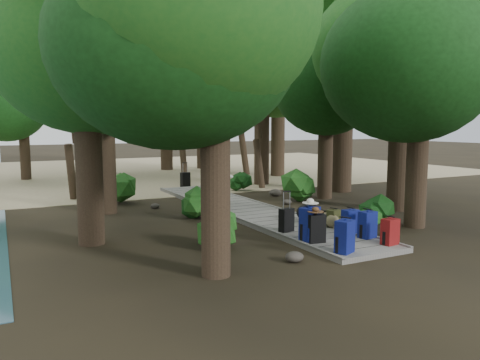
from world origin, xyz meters
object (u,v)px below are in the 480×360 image
suitcase_on_boardwalk (286,220)px  backpack_left_c (310,222)px  backpack_left_b (316,227)px  duffel_right_black (311,214)px  backpack_right_b (367,223)px  backpack_right_c (350,220)px  backpack_left_a (345,235)px  lone_suitcase_on_sand (185,180)px  backpack_right_a (390,230)px  backpack_right_d (334,217)px  sun_lounger (227,174)px  kayak (107,180)px  duffel_right_khaki (329,219)px

suitcase_on_boardwalk → backpack_left_c: bearing=-105.9°
backpack_left_b → duffel_right_black: backpack_left_b is taller
backpack_right_b → backpack_right_c: (-0.03, 0.58, -0.03)m
backpack_left_a → suitcase_on_boardwalk: bearing=66.2°
duffel_right_black → lone_suitcase_on_sand: 9.45m
backpack_right_a → lone_suitcase_on_sand: 12.27m
backpack_right_b → backpack_right_c: backpack_right_b is taller
backpack_right_d → sun_lounger: bearing=61.9°
backpack_left_a → backpack_right_a: bearing=-21.2°
sun_lounger → duffel_right_black: bearing=-90.4°
lone_suitcase_on_sand → kayak: (-2.97, 2.70, -0.16)m
backpack_left_c → duffel_right_khaki: size_ratio=1.59×
backpack_left_b → suitcase_on_boardwalk: 1.24m
backpack_left_b → backpack_right_c: (1.33, 0.36, -0.04)m
backpack_right_d → duffel_right_khaki: bearing=83.0°
backpack_left_a → kayak: (-1.93, 15.03, -0.32)m
duffel_right_black → lone_suitcase_on_sand: bearing=92.4°
backpack_right_a → duffel_right_black: bearing=85.5°
backpack_left_b → backpack_right_c: 1.38m
backpack_right_c → backpack_left_c: bearing=-175.3°
backpack_left_b → lone_suitcase_on_sand: bearing=93.1°
backpack_left_c → suitcase_on_boardwalk: bearing=62.2°
duffel_right_black → kayak: size_ratio=0.21×
suitcase_on_boardwalk → kayak: bearing=83.6°
backpack_left_c → backpack_right_c: bearing=-20.6°
backpack_left_a → suitcase_on_boardwalk: (-0.01, 2.25, -0.09)m
backpack_left_b → backpack_right_b: size_ratio=1.02×
sun_lounger → suitcase_on_boardwalk: bearing=-95.2°
backpack_right_a → lone_suitcase_on_sand: (-0.33, 12.26, -0.10)m
backpack_left_c → lone_suitcase_on_sand: size_ratio=1.34×
duffel_right_khaki → kayak: (-3.30, 12.73, -0.12)m
backpack_right_b → backpack_left_a: bearing=-157.3°
duffel_right_khaki → duffel_right_black: duffel_right_black is taller
backpack_right_c → backpack_right_d: bearing=82.3°
backpack_left_c → kayak: bearing=71.0°
backpack_right_a → backpack_right_b: 0.72m
duffel_right_black → sun_lounger: 11.45m
backpack_left_a → sun_lounger: bearing=50.1°
backpack_right_d → kayak: size_ratio=0.15×
backpack_right_a → backpack_right_c: bearing=84.7°
kayak → sun_lounger: 5.97m
kayak → backpack_left_a: bearing=-85.8°
backpack_left_a → backpack_right_b: backpack_left_a is taller
backpack_right_c → duffel_right_black: (-0.10, 1.52, -0.11)m
backpack_left_c → kayak: backpack_left_c is taller
backpack_left_b → backpack_right_c: bearing=23.3°
backpack_right_b → backpack_right_d: (0.05, 1.34, -0.10)m
backpack_right_a → backpack_right_d: backpack_right_a is taller
kayak → backpack_left_b: bearing=-85.3°
backpack_left_c → lone_suitcase_on_sand: 11.17m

